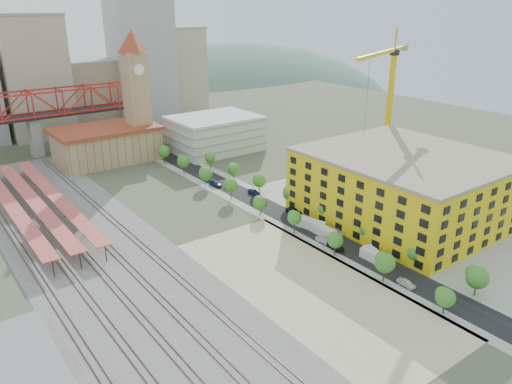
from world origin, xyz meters
TOP-DOWN VIEW (x-y plane):
  - ground at (0.00, 0.00)m, footprint 400.00×400.00m
  - ballast_strip at (-36.00, 17.50)m, footprint 36.00×165.00m
  - dirt_lot at (-4.00, -31.50)m, footprint 28.00×67.00m
  - street_asphalt at (16.00, 15.00)m, footprint 12.00×170.00m
  - sidewalk_west at (10.50, 15.00)m, footprint 3.00×170.00m
  - sidewalk_east at (21.50, 15.00)m, footprint 3.00×170.00m
  - construction_pad at (45.00, -20.00)m, footprint 50.00×90.00m
  - rail_tracks at (-37.80, 17.50)m, footprint 26.56×160.00m
  - platform_canopies at (-41.00, 45.00)m, footprint 16.00×80.00m
  - station_hall at (-5.00, 82.00)m, footprint 38.00×24.00m
  - clock_tower at (8.00, 79.99)m, footprint 12.00×12.00m
  - parking_garage at (36.00, 70.00)m, footprint 34.00×26.00m
  - truss_bridge at (-25.00, 105.00)m, footprint 94.00×9.60m
  - construction_building at (42.00, -20.00)m, footprint 44.60×50.60m
  - street_trees at (16.00, 5.00)m, footprint 15.40×124.40m
  - skyline at (7.47, 142.31)m, footprint 133.00×46.00m
  - distant_hills at (45.28, 260.00)m, footprint 647.00×264.00m
  - tower_crane at (66.61, 8.54)m, footprint 43.83×19.18m
  - site_trailer_a at (16.00, -33.41)m, footprint 2.42×8.84m
  - site_trailer_b at (16.00, -33.26)m, footprint 4.65×9.33m
  - site_trailer_c at (16.00, -14.40)m, footprint 2.71×9.29m
  - site_trailer_d at (16.00, -9.59)m, footprint 4.87×9.89m
  - car_0 at (13.00, -44.21)m, footprint 1.89×4.44m
  - car_1 at (13.00, -18.55)m, footprint 1.84×4.55m
  - car_2 at (13.00, -22.83)m, footprint 3.16×5.41m
  - car_3 at (13.00, 33.14)m, footprint 2.37×5.54m
  - car_4 at (19.00, -29.71)m, footprint 1.82×4.39m
  - car_5 at (19.00, -17.02)m, footprint 2.06×4.62m
  - car_6 at (19.00, -0.04)m, footprint 3.08×5.77m
  - car_7 at (19.00, 19.58)m, footprint 2.19×4.99m

SIDE VIEW (x-z plane):
  - distant_hills at x=45.28m, z-range -193.04..33.96m
  - ground at x=0.00m, z-range 0.00..0.00m
  - street_trees at x=16.00m, z-range -4.00..4.00m
  - sidewalk_west at x=10.50m, z-range 0.00..0.04m
  - sidewalk_east at x=21.50m, z-range 0.00..0.04m
  - ballast_strip at x=-36.00m, z-range 0.00..0.06m
  - dirt_lot at x=-4.00m, z-range 0.00..0.06m
  - street_asphalt at x=16.00m, z-range 0.00..0.06m
  - construction_pad at x=45.00m, z-range 0.00..0.06m
  - rail_tracks at x=-37.80m, z-range 0.06..0.24m
  - car_2 at x=13.00m, z-range 0.00..1.42m
  - car_7 at x=19.00m, z-range 0.00..1.43m
  - car_1 at x=13.00m, z-range 0.00..1.47m
  - car_5 at x=19.00m, z-range 0.00..1.47m
  - car_4 at x=19.00m, z-range 0.00..1.49m
  - car_0 at x=13.00m, z-range 0.00..1.50m
  - car_6 at x=19.00m, z-range 0.00..1.54m
  - car_3 at x=13.00m, z-range 0.00..1.59m
  - site_trailer_a at x=16.00m, z-range 0.00..2.41m
  - site_trailer_b at x=16.00m, z-range 0.00..2.47m
  - site_trailer_c at x=16.00m, z-range 0.00..2.52m
  - site_trailer_d at x=16.00m, z-range 0.00..2.62m
  - platform_canopies at x=-41.00m, z-range 1.93..6.06m
  - station_hall at x=-5.00m, z-range 0.12..13.22m
  - parking_garage at x=36.00m, z-range 0.00..14.00m
  - construction_building at x=42.00m, z-range 0.01..18.81m
  - truss_bridge at x=-25.00m, z-range 6.06..31.66m
  - skyline at x=7.47m, z-range -7.19..52.81m
  - clock_tower at x=8.00m, z-range 2.70..54.70m
  - tower_crane at x=66.61m, z-range 5.84..55.66m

